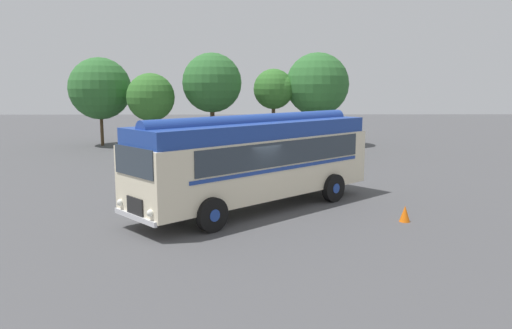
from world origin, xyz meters
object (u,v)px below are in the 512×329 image
at_px(vintage_bus, 256,158).
at_px(traffic_cone, 405,214).
at_px(car_mid_left, 225,143).
at_px(car_mid_right, 267,142).
at_px(box_van, 312,135).
at_px(car_near_left, 184,143).

height_order(vintage_bus, traffic_cone, vintage_bus).
distance_m(car_mid_left, car_mid_right, 2.74).
height_order(vintage_bus, car_mid_left, vintage_bus).
bearing_deg(car_mid_right, traffic_cone, -75.86).
height_order(vintage_bus, box_van, vintage_bus).
xyz_separation_m(car_mid_left, traffic_cone, (6.78, -15.95, -0.57)).
xyz_separation_m(vintage_bus, car_mid_left, (-1.83, 14.01, -1.05)).
bearing_deg(car_near_left, vintage_bus, -71.94).
distance_m(vintage_bus, box_van, 14.02).
distance_m(car_mid_left, box_van, 5.61).
height_order(vintage_bus, car_near_left, vintage_bus).
distance_m(car_mid_right, traffic_cone, 16.53).
xyz_separation_m(car_near_left, car_mid_right, (5.32, 0.56, 0.00)).
relative_size(vintage_bus, car_mid_right, 2.09).
relative_size(box_van, traffic_cone, 10.76).
xyz_separation_m(car_near_left, traffic_cone, (9.36, -15.46, -0.57)).
xyz_separation_m(car_mid_right, traffic_cone, (4.04, -16.02, -0.57)).
relative_size(car_near_left, car_mid_left, 1.01).
relative_size(vintage_bus, car_mid_left, 2.14).
bearing_deg(traffic_cone, car_mid_right, 104.14).
distance_m(car_mid_left, traffic_cone, 17.34).
xyz_separation_m(car_near_left, car_mid_left, (2.58, 0.50, 0.00)).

